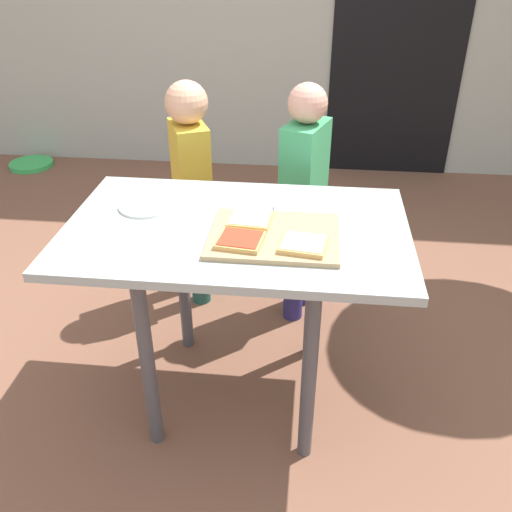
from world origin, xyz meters
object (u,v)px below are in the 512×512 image
at_px(plate_white_right, 301,208).
at_px(child_right, 303,192).
at_px(child_left, 191,179).
at_px(plate_white_left, 146,206).
at_px(pizza_slice_near_right, 303,244).
at_px(garden_hose_coil, 31,164).
at_px(pizza_slice_far_left, 250,219).
at_px(pizza_slice_near_left, 240,240).
at_px(cutting_board, 274,236).
at_px(dining_table, 237,252).

relative_size(plate_white_right, child_right, 0.18).
bearing_deg(child_left, plate_white_left, -93.59).
xyz_separation_m(pizza_slice_near_right, plate_white_right, (-0.02, 0.29, -0.02)).
bearing_deg(garden_hose_coil, plate_white_right, -44.03).
xyz_separation_m(pizza_slice_far_left, plate_white_left, (-0.38, 0.10, -0.02)).
bearing_deg(pizza_slice_near_right, child_left, 122.96).
xyz_separation_m(pizza_slice_far_left, pizza_slice_near_left, (-0.01, -0.14, 0.00)).
distance_m(cutting_board, child_right, 0.68).
relative_size(dining_table, cutting_board, 2.78).
height_order(pizza_slice_far_left, child_right, child_right).
height_order(plate_white_left, child_left, child_left).
bearing_deg(garden_hose_coil, child_left, -43.43).
relative_size(pizza_slice_far_left, garden_hose_coil, 0.45).
height_order(child_left, garden_hose_coil, child_left).
bearing_deg(cutting_board, plate_white_left, 159.33).
relative_size(plate_white_left, child_right, 0.18).
xyz_separation_m(pizza_slice_near_left, child_left, (-0.33, 0.81, -0.16)).
bearing_deg(plate_white_left, child_left, 86.41).
distance_m(child_left, garden_hose_coil, 2.31).
distance_m(pizza_slice_near_left, child_right, 0.77).
height_order(pizza_slice_far_left, plate_white_left, pizza_slice_far_left).
bearing_deg(plate_white_left, cutting_board, -20.67).
distance_m(plate_white_left, child_left, 0.58).
bearing_deg(garden_hose_coil, dining_table, -48.92).
height_order(dining_table, plate_white_right, plate_white_right).
bearing_deg(garden_hose_coil, pizza_slice_near_right, -47.55).
relative_size(cutting_board, child_left, 0.39).
xyz_separation_m(pizza_slice_far_left, child_right, (0.16, 0.59, -0.16)).
relative_size(dining_table, plate_white_right, 5.96).
bearing_deg(pizza_slice_near_right, pizza_slice_near_left, 178.77).
distance_m(cutting_board, pizza_slice_far_left, 0.12).
distance_m(plate_white_left, garden_hose_coil, 2.73).
bearing_deg(garden_hose_coil, pizza_slice_far_left, -48.19).
relative_size(child_left, garden_hose_coil, 3.27).
bearing_deg(child_right, pizza_slice_far_left, -105.48).
distance_m(pizza_slice_far_left, child_left, 0.77).
bearing_deg(dining_table, child_right, 70.55).
bearing_deg(pizza_slice_near_left, dining_table, 102.93).
relative_size(dining_table, plate_white_left, 5.96).
distance_m(pizza_slice_far_left, pizza_slice_near_left, 0.14).
relative_size(cutting_board, plate_white_left, 2.14).
distance_m(cutting_board, plate_white_right, 0.23).
bearing_deg(child_right, plate_white_left, -138.41).
distance_m(dining_table, plate_white_right, 0.27).
relative_size(cutting_board, pizza_slice_near_right, 2.66).
distance_m(pizza_slice_near_right, plate_white_left, 0.62).
bearing_deg(pizza_slice_far_left, dining_table, -175.17).
xyz_separation_m(pizza_slice_far_left, plate_white_right, (0.16, 0.14, -0.02)).
xyz_separation_m(plate_white_left, garden_hose_coil, (-1.58, 2.10, -0.74)).
bearing_deg(dining_table, child_left, 114.21).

